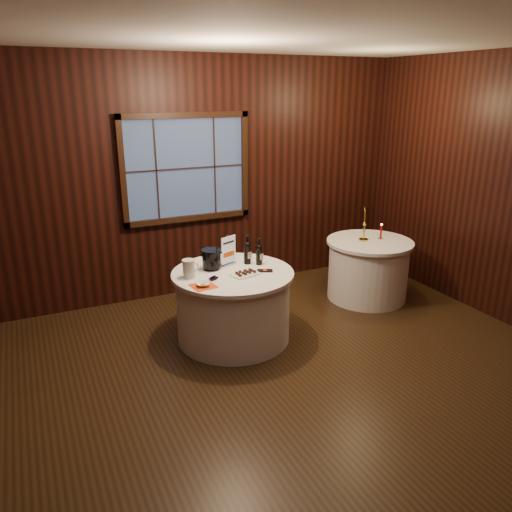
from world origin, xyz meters
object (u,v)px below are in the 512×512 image
sign_stand (228,255)px  brass_candlestick (364,229)px  side_table (368,269)px  port_bottle_left (247,251)px  ice_bucket (212,259)px  red_candle (381,233)px  main_table (233,305)px  grape_bunch (214,278)px  cracker_bowl (203,284)px  port_bottle_right (259,253)px  glass_pitcher (189,268)px  chocolate_box (265,271)px  chocolate_plate (245,273)px

sign_stand → brass_candlestick: bearing=-19.7°
side_table → sign_stand: bearing=-177.6°
sign_stand → port_bottle_left: size_ratio=1.03×
ice_bucket → red_candle: ice_bucket is taller
side_table → sign_stand: 2.03m
main_table → port_bottle_left: size_ratio=3.96×
side_table → ice_bucket: ice_bucket is taller
grape_bunch → port_bottle_left: bearing=31.7°
cracker_bowl → port_bottle_left: bearing=32.4°
port_bottle_right → glass_pitcher: port_bottle_right is taller
ice_bucket → brass_candlestick: bearing=4.5°
port_bottle_left → cracker_bowl: (-0.66, -0.42, -0.12)m
main_table → chocolate_box: bearing=-22.1°
ice_bucket → cracker_bowl: size_ratio=1.57×
chocolate_plate → main_table: bearing=119.5°
chocolate_plate → red_candle: red_candle is taller
main_table → sign_stand: sign_stand is taller
port_bottle_left → chocolate_box: (0.07, -0.30, -0.13)m
port_bottle_right → chocolate_plate: bearing=-160.7°
sign_stand → ice_bucket: 0.21m
glass_pitcher → cracker_bowl: bearing=-84.4°
port_bottle_left → chocolate_plate: bearing=-135.4°
port_bottle_left → ice_bucket: (-0.41, 0.00, -0.03)m
side_table → port_bottle_right: size_ratio=3.65×
port_bottle_right → chocolate_plate: port_bottle_right is taller
port_bottle_right → cracker_bowl: port_bottle_right is taller
grape_bunch → brass_candlestick: brass_candlestick is taller
grape_bunch → cracker_bowl: size_ratio=1.19×
main_table → port_bottle_right: size_ratio=4.32×
port_bottle_left → brass_candlestick: bearing=-11.5°
main_table → sign_stand: 0.54m
side_table → chocolate_plate: 2.01m
port_bottle_left → chocolate_box: bearing=-94.7°
sign_stand → glass_pitcher: 0.53m
sign_stand → port_bottle_right: 0.34m
ice_bucket → cracker_bowl: bearing=-120.2°
grape_bunch → cracker_bowl: 0.19m
side_table → chocolate_plate: (-1.92, -0.44, 0.40)m
port_bottle_left → sign_stand: bearing=151.0°
main_table → cracker_bowl: bearing=-149.2°
chocolate_plate → port_bottle_right: bearing=40.3°
cracker_bowl → brass_candlestick: brass_candlestick is taller
cracker_bowl → port_bottle_right: bearing=23.8°
chocolate_box → glass_pitcher: glass_pitcher is taller
side_table → cracker_bowl: cracker_bowl is taller
chocolate_box → brass_candlestick: 1.69m
ice_bucket → chocolate_plate: ice_bucket is taller
red_candle → side_table: bearing=-179.9°
side_table → grape_bunch: size_ratio=6.64×
chocolate_plate → brass_candlestick: brass_candlestick is taller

